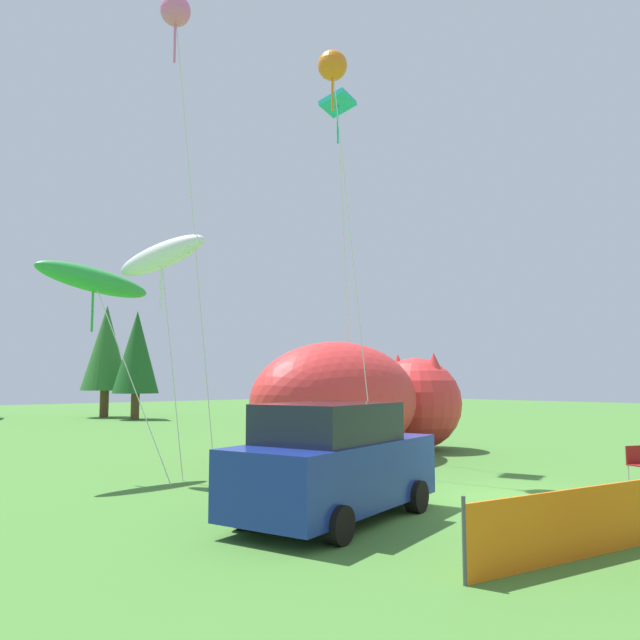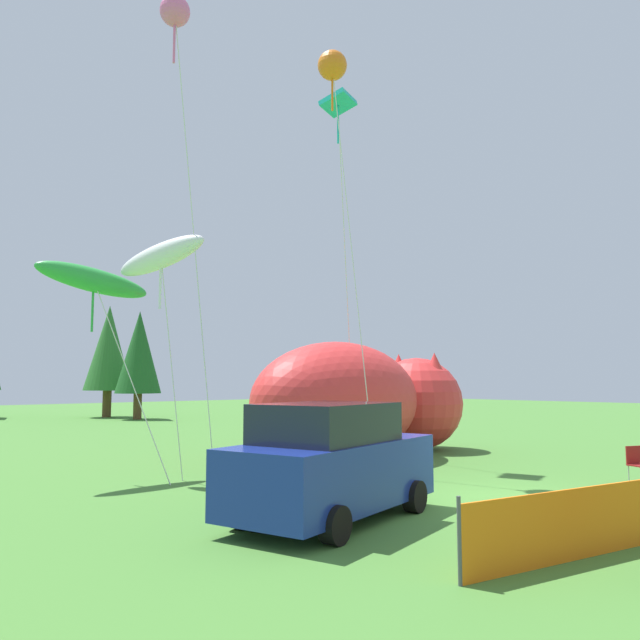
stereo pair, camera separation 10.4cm
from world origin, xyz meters
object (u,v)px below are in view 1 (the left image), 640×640
Objects in this scene: kite_green_fish at (94,280)px; kite_orange_flower at (333,68)px; inflatable_cat at (361,405)px; kite_pink_octopus at (176,15)px; parked_car at (334,463)px; folding_chair at (638,462)px; kite_white_ghost at (161,256)px; kite_teal_diamond at (338,113)px.

kite_green_fish is 8.65m from kite_orange_flower.
kite_pink_octopus reaches higher than inflatable_cat.
kite_pink_octopus is (-0.50, 4.90, 10.17)m from parked_car.
folding_chair is 12.70m from kite_orange_flower.
kite_pink_octopus reaches higher than kite_orange_flower.
kite_orange_flower reaches higher than folding_chair.
kite_green_fish is 0.89× the size of kite_white_ghost.
parked_car is at bearing -84.19° from kite_pink_octopus.
kite_white_ghost is 0.53× the size of kite_orange_flower.
inflatable_cat reaches higher than folding_chair.
kite_teal_diamond is at bearing -14.79° from kite_green_fish.
kite_pink_octopus is at bearing -106.38° from kite_white_ghost.
kite_pink_octopus is at bearing 82.10° from parked_car.
kite_orange_flower is 1.02× the size of kite_teal_diamond.
kite_green_fish is at bearing 160.69° from inflatable_cat.
kite_white_ghost reaches higher than kite_green_fish.
kite_teal_diamond is at bearing 30.89° from parked_car.
kite_pink_octopus is 1.01× the size of kite_orange_flower.
inflatable_cat is 11.91m from kite_pink_octopus.
folding_chair is at bearing -41.55° from kite_pink_octopus.
kite_green_fish is at bearing 107.50° from kite_pink_octopus.
kite_white_ghost is at bearing 78.65° from parked_car.
kite_pink_octopus is 4.45m from kite_orange_flower.
kite_white_ghost is at bearing 156.00° from kite_orange_flower.
inflatable_cat is at bearing -1.57° from kite_white_ghost.
kite_white_ghost is (-6.89, 0.19, 3.78)m from inflatable_cat.
inflatable_cat is at bearing 5.57° from kite_pink_octopus.
kite_orange_flower is at bearing -125.78° from folding_chair.
folding_chair is 0.08× the size of kite_pink_octopus.
parked_car is 8.72m from inflatable_cat.
folding_chair is at bearing -45.84° from kite_white_ghost.
kite_white_ghost reaches higher than inflatable_cat.
folding_chair is 15.09m from kite_pink_octopus.
folding_chair is 0.10× the size of inflatable_cat.
folding_chair is at bearing -59.22° from kite_orange_flower.
kite_white_ghost is at bearing -56.30° from kite_green_fish.
parked_car is 0.77× the size of kite_white_ghost.
kite_teal_diamond is at bearing -2.71° from kite_white_ghost.
kite_white_ghost reaches higher than parked_car.
kite_teal_diamond reaches higher than inflatable_cat.
kite_green_fish is at bearing 165.21° from kite_teal_diamond.
kite_orange_flower is at bearing 32.14° from parked_car.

